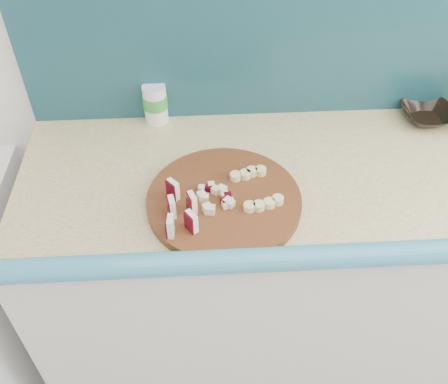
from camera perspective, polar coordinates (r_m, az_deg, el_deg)
name	(u,v)px	position (r m, az deg, el deg)	size (l,w,h in m)	color
kitchen_counter	(379,266)	(1.81, 17.29, -8.04)	(2.20, 0.63, 0.91)	silver
backsplash	(404,34)	(1.58, 19.92, 16.60)	(2.20, 0.02, 0.50)	teal
cutting_board	(224,201)	(1.28, 0.00, -1.04)	(0.40, 0.40, 0.02)	#4C2810
apple_wedges	(179,209)	(1.21, -5.14, -1.97)	(0.08, 0.16, 0.05)	beige
apple_chunks	(214,197)	(1.26, -1.10, -0.54)	(0.06, 0.06, 0.02)	beige
banana_slices	(256,188)	(1.28, 3.64, 0.44)	(0.13, 0.16, 0.02)	#DECD87
brown_bowl	(428,115)	(1.68, 22.26, 8.20)	(0.16, 0.16, 0.04)	black
canister	(155,103)	(1.54, -7.86, 10.04)	(0.07, 0.07, 0.12)	silver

